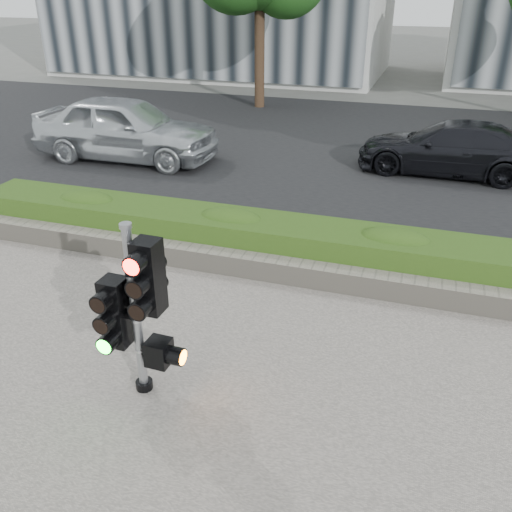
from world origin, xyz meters
TOP-DOWN VIEW (x-y plane):
  - ground at (0.00, 0.00)m, footprint 120.00×120.00m
  - road at (0.00, 10.00)m, footprint 60.00×13.00m
  - curb at (0.00, 3.15)m, footprint 60.00×0.25m
  - stone_wall at (0.00, 1.90)m, footprint 12.00×0.32m
  - hedge at (0.00, 2.55)m, footprint 12.00×1.00m
  - traffic_signal at (-0.91, -1.02)m, footprint 0.71×0.52m
  - car_silver at (-5.73, 6.96)m, footprint 4.83×1.99m
  - car_dark at (2.29, 8.33)m, footprint 4.39×1.93m

SIDE VIEW (x-z plane):
  - ground at x=0.00m, z-range 0.00..0.00m
  - road at x=0.00m, z-range 0.00..0.02m
  - curb at x=0.00m, z-range 0.00..0.12m
  - stone_wall at x=0.00m, z-range 0.03..0.37m
  - hedge at x=0.00m, z-range 0.03..0.71m
  - car_dark at x=2.29m, z-range 0.02..1.27m
  - car_silver at x=-5.73m, z-range 0.02..1.66m
  - traffic_signal at x=-0.91m, z-range 0.14..2.20m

